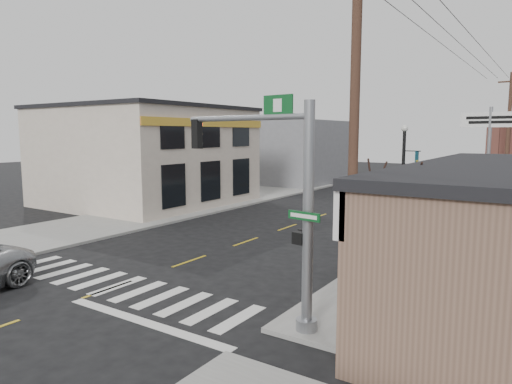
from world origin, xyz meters
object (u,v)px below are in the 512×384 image
Objects in this scene: guide_sign at (429,213)px; utility_pole_near at (354,140)px; fire_hydrant at (394,271)px; utility_pole_far at (508,141)px; traffic_signal_pole at (283,190)px; bare_tree at (395,172)px; dance_center_sign at (490,136)px; lamp_post at (404,178)px.

guide_sign is 0.31× the size of utility_pole_near.
guide_sign is 4.26× the size of fire_hydrant.
utility_pole_near is 22.03m from utility_pole_far.
utility_pole_far is at bearing 89.70° from traffic_signal_pole.
traffic_signal_pole reaches higher than bare_tree.
guide_sign is 0.34× the size of utility_pole_far.
fire_hydrant is 18.26m from utility_pole_far.
traffic_signal_pole is at bearing -120.90° from guide_sign.
traffic_signal_pole is 8.62× the size of fire_hydrant.
fire_hydrant is at bearing -88.49° from dance_center_sign.
bare_tree is at bearing -77.03° from fire_hydrant.
utility_pole_near reaches higher than utility_pole_far.
fire_hydrant is (-0.27, -3.45, -1.52)m from guide_sign.
guide_sign is 0.55× the size of lamp_post.
utility_pole_far is (1.67, 17.72, 4.11)m from fire_hydrant.
bare_tree is at bearing -71.62° from lamp_post.
utility_pole_far is at bearing 92.70° from dance_center_sign.
bare_tree is (-0.88, -13.93, -0.98)m from dance_center_sign.
bare_tree is (0.10, -5.05, 1.98)m from guide_sign.
fire_hydrant is 3.86m from bare_tree.
traffic_signal_pole is 17.63m from dance_center_sign.
utility_pole_far is (3.10, 22.76, 0.94)m from traffic_signal_pole.
utility_pole_far reaches higher than lamp_post.
dance_center_sign is 1.30× the size of bare_tree.
fire_hydrant is at bearing 93.57° from utility_pole_near.
utility_pole_near is at bearing -77.10° from lamp_post.
traffic_signal_pole is 1.12× the size of lamp_post.
traffic_signal_pole is 0.68× the size of utility_pole_far.
guide_sign reaches higher than fire_hydrant.
fire_hydrant is at bearing -71.66° from lamp_post.
fire_hydrant is at bearing -91.18° from utility_pole_far.
lamp_post is at bearing 99.50° from utility_pole_near.
lamp_post is at bearing -98.96° from dance_center_sign.
utility_pole_far is (1.31, 19.31, 0.62)m from bare_tree.
lamp_post is 13.53m from utility_pole_far.
bare_tree is at bearing -86.34° from dance_center_sign.
lamp_post is 0.61× the size of utility_pole_far.
utility_pole_near is (1.14, -8.79, 1.71)m from lamp_post.
guide_sign is at bearing 90.94° from utility_pole_near.
utility_pole_far is at bearing 64.76° from guide_sign.
guide_sign is 0.46× the size of dance_center_sign.
lamp_post is 9.03m from utility_pole_near.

